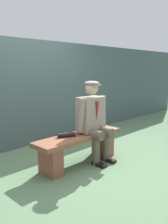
# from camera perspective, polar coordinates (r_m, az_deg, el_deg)

# --- Properties ---
(ground_plane) EXTENTS (30.00, 30.00, 0.00)m
(ground_plane) POSITION_cam_1_polar(r_m,az_deg,el_deg) (3.94, -1.08, -12.08)
(ground_plane) COLOR #5A7B56
(bench) EXTENTS (1.57, 0.42, 0.48)m
(bench) POSITION_cam_1_polar(r_m,az_deg,el_deg) (3.84, -1.09, -7.79)
(bench) COLOR brown
(bench) RESTS_ON ground
(seated_man) EXTENTS (0.62, 0.54, 1.31)m
(seated_man) POSITION_cam_1_polar(r_m,az_deg,el_deg) (3.88, 2.18, -1.36)
(seated_man) COLOR gray
(seated_man) RESTS_ON ground
(rolled_magazine) EXTENTS (0.28, 0.19, 0.07)m
(rolled_magazine) POSITION_cam_1_polar(r_m,az_deg,el_deg) (3.66, -4.18, -5.43)
(rolled_magazine) COLOR black
(rolled_magazine) RESTS_ON bench
(stadium_wall) EXTENTS (12.00, 0.24, 2.05)m
(stadium_wall) POSITION_cam_1_polar(r_m,az_deg,el_deg) (4.83, -13.51, 4.36)
(stadium_wall) COLOR #415353
(stadium_wall) RESTS_ON ground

